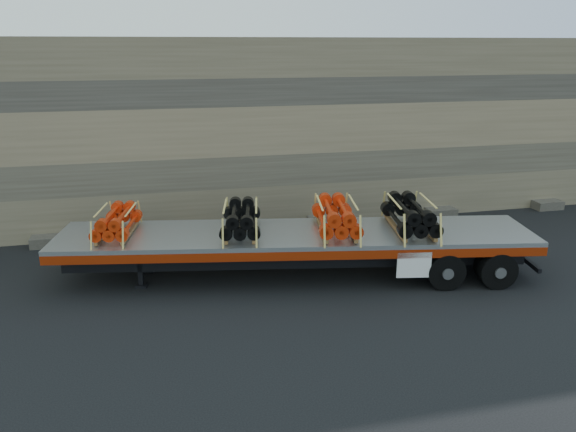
# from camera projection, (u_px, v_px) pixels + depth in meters

# --- Properties ---
(ground) EXTENTS (120.00, 120.00, 0.00)m
(ground) POSITION_uv_depth(u_px,v_px,m) (305.00, 277.00, 17.04)
(ground) COLOR black
(ground) RESTS_ON ground
(rock_wall) EXTENTS (44.00, 3.00, 7.00)m
(rock_wall) POSITION_uv_depth(u_px,v_px,m) (263.00, 131.00, 22.06)
(rock_wall) COLOR #7A6B54
(rock_wall) RESTS_ON ground
(trailer) EXTENTS (14.33, 5.21, 1.41)m
(trailer) POSITION_uv_depth(u_px,v_px,m) (296.00, 254.00, 16.92)
(trailer) COLOR #B8BBC1
(trailer) RESTS_ON ground
(bundle_front) EXTENTS (1.41, 2.25, 0.74)m
(bundle_front) POSITION_uv_depth(u_px,v_px,m) (117.00, 223.00, 16.35)
(bundle_front) COLOR red
(bundle_front) RESTS_ON trailer
(bundle_midfront) EXTENTS (1.51, 2.41, 0.80)m
(bundle_midfront) POSITION_uv_depth(u_px,v_px,m) (241.00, 220.00, 16.52)
(bundle_midfront) COLOR black
(bundle_midfront) RESTS_ON trailer
(bundle_midrear) EXTENTS (1.64, 2.61, 0.86)m
(bundle_midrear) POSITION_uv_depth(u_px,v_px,m) (336.00, 217.00, 16.64)
(bundle_midrear) COLOR red
(bundle_midrear) RESTS_ON trailer
(bundle_rear) EXTENTS (1.68, 2.68, 0.88)m
(bundle_rear) POSITION_uv_depth(u_px,v_px,m) (410.00, 216.00, 16.75)
(bundle_rear) COLOR black
(bundle_rear) RESTS_ON trailer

